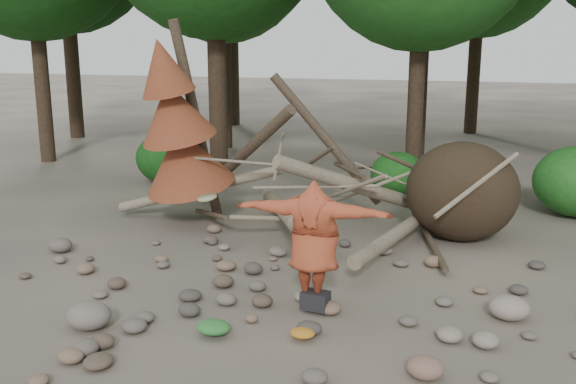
% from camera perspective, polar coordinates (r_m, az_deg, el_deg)
% --- Properties ---
extents(ground, '(120.00, 120.00, 0.00)m').
position_cam_1_polar(ground, '(9.85, -2.23, -9.90)').
color(ground, '#514C44').
rests_on(ground, ground).
extents(deadfall_pile, '(8.55, 5.24, 3.30)m').
position_cam_1_polar(deadfall_pile, '(13.10, 12.66, 0.01)').
color(deadfall_pile, '#332619').
rests_on(deadfall_pile, ground).
extents(dead_conifer, '(2.06, 2.16, 4.35)m').
position_cam_1_polar(dead_conifer, '(13.55, -9.72, 5.56)').
color(dead_conifer, '#4C3F30').
rests_on(dead_conifer, ground).
extents(bush_left, '(1.80, 1.80, 1.44)m').
position_cam_1_polar(bush_left, '(18.21, -10.57, 3.01)').
color(bush_left, '#154913').
rests_on(bush_left, ground).
extents(bush_mid, '(1.40, 1.40, 1.12)m').
position_cam_1_polar(bush_mid, '(16.79, 9.72, 1.63)').
color(bush_mid, '#1D5D1B').
rests_on(bush_mid, ground).
extents(frisbee_thrower, '(2.87, 0.74, 1.88)m').
position_cam_1_polar(frisbee_thrower, '(9.32, 2.29, -4.58)').
color(frisbee_thrower, '#A44025').
rests_on(frisbee_thrower, ground).
extents(backpack, '(0.42, 0.30, 0.26)m').
position_cam_1_polar(backpack, '(9.51, 2.44, -9.92)').
color(backpack, black).
rests_on(backpack, ground).
extents(cloth_green, '(0.47, 0.39, 0.18)m').
position_cam_1_polar(cloth_green, '(8.85, -6.65, -12.13)').
color(cloth_green, '#2D712F').
rests_on(cloth_green, ground).
extents(cloth_orange, '(0.34, 0.27, 0.12)m').
position_cam_1_polar(cloth_orange, '(8.70, 1.29, -12.73)').
color(cloth_orange, '#B4711E').
rests_on(cloth_orange, ground).
extents(boulder_front_left, '(0.63, 0.57, 0.38)m').
position_cam_1_polar(boulder_front_left, '(9.40, -17.30, -10.44)').
color(boulder_front_left, slate).
rests_on(boulder_front_left, ground).
extents(boulder_front_right, '(0.44, 0.40, 0.27)m').
position_cam_1_polar(boulder_front_right, '(7.97, 12.11, -15.02)').
color(boulder_front_right, '#846353').
rests_on(boulder_front_right, ground).
extents(boulder_mid_right, '(0.58, 0.52, 0.35)m').
position_cam_1_polar(boulder_mid_right, '(9.80, 19.05, -9.70)').
color(boulder_mid_right, gray).
rests_on(boulder_mid_right, ground).
extents(boulder_mid_left, '(0.45, 0.41, 0.27)m').
position_cam_1_polar(boulder_mid_left, '(12.85, -19.59, -4.47)').
color(boulder_mid_left, '#615852').
rests_on(boulder_mid_left, ground).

